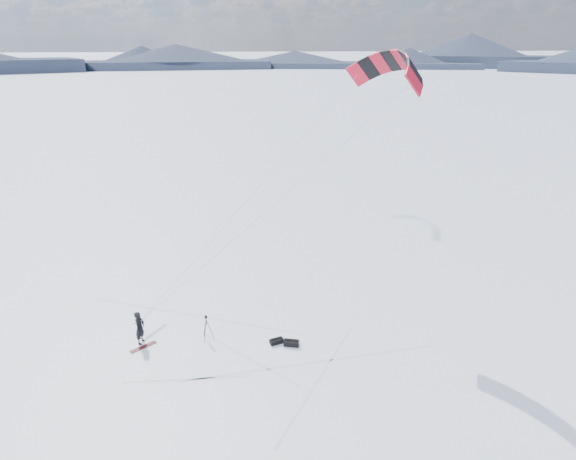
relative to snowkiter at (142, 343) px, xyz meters
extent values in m
plane|color=white|center=(3.37, -1.59, 0.00)|extent=(1800.00, 1800.00, 0.00)
cube|color=#1A2036|center=(178.39, 266.30, 2.19)|extent=(150.19, 119.71, 4.39)
cone|color=#1A2036|center=(178.39, 266.30, 4.39)|extent=(88.58, 88.58, 8.00)
cube|color=#1A2036|center=(81.93, 308.62, 2.19)|extent=(156.46, 80.45, 4.39)
cone|color=#1A2036|center=(81.93, 308.62, 4.39)|extent=(77.75, 77.75, 8.00)
cube|color=#1A2036|center=(-23.06, 317.32, 2.19)|extent=(153.20, 57.23, 4.39)
cone|color=#1A2036|center=(-23.06, 317.32, 4.39)|extent=(69.07, 69.07, 8.00)
cube|color=#B1BFD9|center=(-1.63, -5.59, 0.00)|extent=(6.00, 0.12, 0.01)
cube|color=#B1BFD9|center=(0.07, -3.29, 0.00)|extent=(3.52, 7.29, 0.01)
cube|color=#B1BFD9|center=(1.77, -0.99, 0.00)|extent=(6.45, 7.79, 0.01)
cube|color=#B1BFD9|center=(3.47, 1.31, 0.00)|extent=(11.66, 3.07, 0.01)
cube|color=#B1BFD9|center=(5.17, -4.39, 0.00)|extent=(1.27, 5.91, 0.01)
imported|color=black|center=(0.00, 0.00, 0.00)|extent=(0.68, 0.81, 1.88)
cube|color=maroon|center=(0.11, -0.47, 0.02)|extent=(1.38, 1.00, 0.04)
cylinder|color=black|center=(3.70, -0.30, 0.61)|extent=(0.40, 0.03, 1.23)
cylinder|color=black|center=(3.42, -0.14, 0.61)|extent=(0.22, 0.36, 1.23)
cylinder|color=black|center=(3.42, -0.46, 0.61)|extent=(0.23, 0.36, 1.23)
cylinder|color=black|center=(3.51, -0.30, 1.05)|extent=(0.04, 0.04, 0.36)
cube|color=black|center=(3.51, -0.30, 1.28)|extent=(0.07, 0.07, 0.05)
cube|color=black|center=(3.51, -0.30, 1.38)|extent=(0.14, 0.09, 0.10)
cylinder|color=black|center=(3.51, -0.21, 1.38)|extent=(0.07, 0.10, 0.07)
cube|color=black|center=(7.17, -1.48, 0.14)|extent=(0.78, 0.50, 0.27)
cylinder|color=black|center=(7.17, -1.48, 0.29)|extent=(0.68, 0.23, 0.07)
cube|color=black|center=(7.91, -1.82, 0.15)|extent=(0.88, 0.62, 0.29)
cylinder|color=black|center=(7.91, -1.82, 0.32)|extent=(0.74, 0.33, 0.09)
cube|color=red|center=(14.09, -0.78, 13.46)|extent=(1.32, 0.77, 1.46)
cube|color=black|center=(14.41, -0.15, 13.82)|extent=(1.21, 0.87, 1.38)
cube|color=red|center=(14.61, 0.59, 14.10)|extent=(1.09, 0.92, 1.29)
cube|color=black|center=(14.68, 1.40, 14.27)|extent=(0.97, 0.94, 1.19)
cube|color=red|center=(14.62, 2.23, 14.32)|extent=(1.08, 0.94, 1.08)
cube|color=black|center=(14.43, 3.04, 14.27)|extent=(1.19, 0.92, 1.19)
cube|color=red|center=(14.12, 3.79, 14.10)|extent=(1.30, 0.87, 1.29)
cube|color=black|center=(13.71, 4.44, 13.82)|extent=(1.39, 0.78, 1.38)
cube|color=red|center=(13.22, 4.94, 13.46)|extent=(1.45, 0.65, 1.46)
cylinder|color=gray|center=(7.04, -0.39, 7.35)|extent=(14.10, 0.80, 12.22)
cylinder|color=gray|center=(6.61, 2.47, 7.35)|extent=(13.23, 4.97, 12.22)
cylinder|color=black|center=(0.00, 0.00, 1.25)|extent=(0.55, 0.11, 0.03)
camera|label=1|loc=(3.56, -23.18, 15.17)|focal=30.00mm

